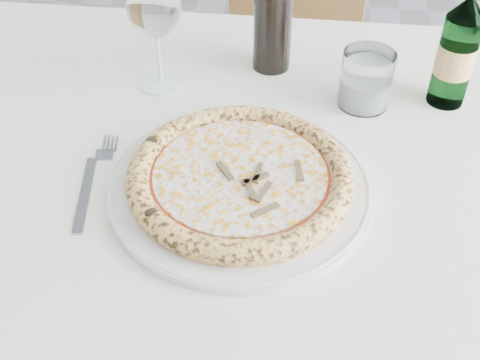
{
  "coord_description": "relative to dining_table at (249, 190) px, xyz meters",
  "views": [
    {
      "loc": [
        0.33,
        -0.45,
        1.32
      ],
      "look_at": [
        0.24,
        0.15,
        0.78
      ],
      "focal_mm": 45.0,
      "sensor_mm": 36.0,
      "label": 1
    }
  ],
  "objects": [
    {
      "name": "fork",
      "position": [
        -0.21,
        -0.11,
        0.09
      ],
      "size": [
        0.04,
        0.21,
        0.0
      ],
      "color": "slate",
      "rests_on": "dining_table"
    },
    {
      "name": "tumbler",
      "position": [
        0.17,
        0.14,
        0.13
      ],
      "size": [
        0.08,
        0.08,
        0.09
      ],
      "color": "white",
      "rests_on": "dining_table"
    },
    {
      "name": "wine_bottle",
      "position": [
        0.01,
        0.23,
        0.2
      ],
      "size": [
        0.07,
        0.07,
        0.27
      ],
      "color": "black",
      "rests_on": "dining_table"
    },
    {
      "name": "dining_table",
      "position": [
        0.0,
        0.0,
        0.0
      ],
      "size": [
        1.44,
        0.87,
        0.76
      ],
      "color": "brown",
      "rests_on": "floor"
    },
    {
      "name": "beer_bottle",
      "position": [
        0.3,
        0.16,
        0.18
      ],
      "size": [
        0.06,
        0.06,
        0.23
      ],
      "color": "#2A5933",
      "rests_on": "dining_table"
    },
    {
      "name": "plate",
      "position": [
        0.0,
        -0.1,
        0.1
      ],
      "size": [
        0.36,
        0.36,
        0.02
      ],
      "color": "silver",
      "rests_on": "dining_table"
    },
    {
      "name": "wine_glass",
      "position": [
        -0.17,
        0.14,
        0.23
      ],
      "size": [
        0.09,
        0.09,
        0.19
      ],
      "color": "white",
      "rests_on": "dining_table"
    },
    {
      "name": "chair_far",
      "position": [
        -0.01,
        0.8,
        -0.13
      ],
      "size": [
        0.45,
        0.45,
        0.93
      ],
      "color": "brown",
      "rests_on": "floor"
    },
    {
      "name": "pizza",
      "position": [
        -0.0,
        -0.1,
        0.12
      ],
      "size": [
        0.31,
        0.31,
        0.03
      ],
      "color": "#F2AE51",
      "rests_on": "plate"
    }
  ]
}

